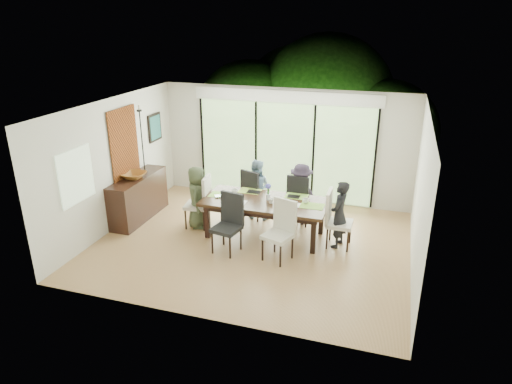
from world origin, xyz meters
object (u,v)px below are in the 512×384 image
(person_far_left, at_px, (256,189))
(cup_c, at_px, (306,201))
(chair_far_right, at_px, (301,198))
(person_far_right, at_px, (301,194))
(vase, at_px, (268,197))
(chair_near_right, at_px, (278,232))
(bowl, at_px, (134,175))
(cup_b, at_px, (271,201))
(chair_right_end, at_px, (340,219))
(person_right_end, at_px, (339,215))
(chair_left_end, at_px, (197,201))
(table_top, at_px, (265,202))
(chair_far_left, at_px, (256,193))
(person_left_end, at_px, (197,197))
(sideboard, at_px, (139,198))
(laptop, at_px, (224,197))
(chair_near_left, at_px, (226,224))
(cup_a, at_px, (235,192))

(person_far_left, distance_m, cup_c, 1.46)
(cup_c, bearing_deg, chair_far_right, 108.43)
(person_far_left, relative_size, person_far_right, 1.00)
(cup_c, bearing_deg, vase, -176.19)
(chair_near_right, relative_size, bowl, 2.22)
(person_far_right, xyz_separation_m, cup_c, (0.25, -0.73, 0.16))
(chair_far_right, height_order, cup_b, chair_far_right)
(chair_right_end, height_order, person_far_left, person_far_left)
(person_far_left, bearing_deg, person_right_end, 157.10)
(chair_left_end, relative_size, person_right_end, 0.85)
(vase, bearing_deg, chair_far_right, 57.99)
(person_far_right, bearing_deg, chair_near_right, 95.76)
(chair_right_end, height_order, cup_b, chair_right_end)
(table_top, height_order, cup_b, cup_b)
(chair_left_end, xyz_separation_m, person_far_right, (2.05, 0.83, 0.10))
(chair_far_left, bearing_deg, cup_c, 170.48)
(person_left_end, height_order, sideboard, person_left_end)
(laptop, bearing_deg, person_far_right, 3.28)
(person_far_right, relative_size, cup_c, 10.40)
(chair_near_left, xyz_separation_m, bowl, (-2.40, 0.77, 0.46))
(chair_left_end, height_order, vase, chair_left_end)
(person_far_right, xyz_separation_m, vase, (-0.50, -0.78, 0.17))
(chair_right_end, bearing_deg, laptop, 92.52)
(chair_near_left, height_order, sideboard, chair_near_left)
(cup_b, bearing_deg, chair_near_right, -65.56)
(chair_right_end, height_order, person_right_end, person_right_end)
(cup_a, relative_size, bowl, 0.25)
(person_far_left, relative_size, laptop, 3.91)
(table_top, xyz_separation_m, person_far_right, (0.55, 0.83, -0.08))
(vase, distance_m, cup_c, 0.75)
(chair_near_left, bearing_deg, vase, 70.24)
(chair_far_right, relative_size, sideboard, 0.66)
(chair_right_end, height_order, bowl, chair_right_end)
(chair_right_end, xyz_separation_m, person_left_end, (-2.98, 0.00, 0.10))
(chair_far_left, distance_m, chair_near_left, 1.72)
(chair_far_right, height_order, person_far_left, person_far_left)
(person_far_left, xyz_separation_m, sideboard, (-2.45, -0.83, -0.18))
(sideboard, bearing_deg, chair_near_left, -19.96)
(table_top, distance_m, bowl, 2.92)
(person_right_end, bearing_deg, cup_c, -87.22)
(chair_left_end, relative_size, person_far_left, 0.85)
(person_left_end, bearing_deg, chair_left_end, 77.67)
(sideboard, bearing_deg, cup_b, -1.90)
(chair_right_end, bearing_deg, person_far_left, 67.02)
(chair_far_left, distance_m, person_right_end, 2.11)
(bowl, bearing_deg, person_far_left, 20.76)
(chair_left_end, relative_size, chair_far_left, 1.00)
(cup_b, height_order, bowl, bowl)
(person_far_right, height_order, laptop, person_far_right)
(cup_b, bearing_deg, chair_far_right, 67.17)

